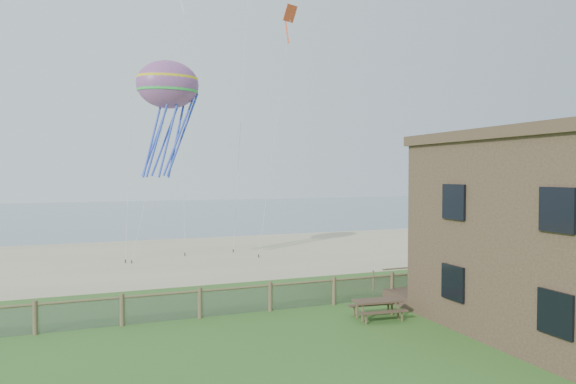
% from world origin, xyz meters
% --- Properties ---
extents(ground, '(160.00, 160.00, 0.00)m').
position_xyz_m(ground, '(0.00, 0.00, 0.00)').
color(ground, '#355C1F').
rests_on(ground, ground).
extents(sand_beach, '(72.00, 20.00, 0.02)m').
position_xyz_m(sand_beach, '(0.00, 22.00, 0.00)').
color(sand_beach, tan).
rests_on(sand_beach, ground).
extents(ocean, '(160.00, 68.00, 0.02)m').
position_xyz_m(ocean, '(0.00, 66.00, 0.00)').
color(ocean, slate).
rests_on(ocean, ground).
extents(chainlink_fence, '(36.20, 0.20, 1.25)m').
position_xyz_m(chainlink_fence, '(0.00, 6.00, 0.55)').
color(chainlink_fence, brown).
rests_on(chainlink_fence, ground).
extents(motel_deck, '(15.00, 2.00, 0.50)m').
position_xyz_m(motel_deck, '(13.00, 5.00, 0.25)').
color(motel_deck, '#50392E').
rests_on(motel_deck, ground).
extents(picnic_table, '(2.11, 1.68, 0.83)m').
position_xyz_m(picnic_table, '(3.67, 3.39, 0.42)').
color(picnic_table, '#50392E').
rests_on(picnic_table, ground).
extents(octopus_kite, '(3.65, 2.58, 7.50)m').
position_xyz_m(octopus_kite, '(-2.68, 17.18, 9.29)').
color(octopus_kite, orange).
extents(kite_red, '(1.51, 1.74, 2.05)m').
position_xyz_m(kite_red, '(4.56, 15.45, 15.31)').
color(kite_red, '#F1512A').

